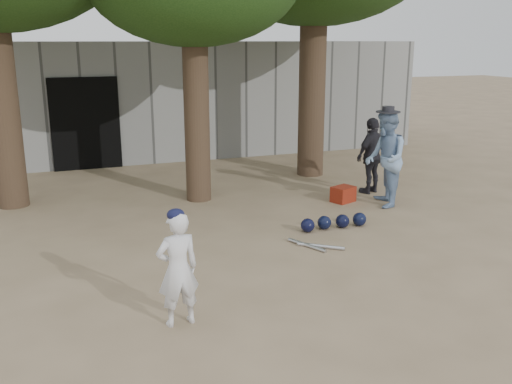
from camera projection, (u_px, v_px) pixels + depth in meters
name	position (u px, v px, depth m)	size (l,w,h in m)	color
ground	(239.00, 288.00, 7.23)	(70.00, 70.00, 0.00)	#937C5E
boy_player	(178.00, 269.00, 6.15)	(0.47, 0.31, 1.29)	silver
spectator_blue	(385.00, 159.00, 10.57)	(0.88, 0.68, 1.81)	#7C9ABF
spectator_dark	(372.00, 156.00, 11.53)	(0.90, 0.38, 1.54)	#232227
red_bag	(343.00, 194.00, 11.03)	(0.42, 0.32, 0.30)	maroon
back_building	(121.00, 96.00, 16.19)	(16.00, 5.24, 3.00)	gray
helmet_row	(334.00, 222.00, 9.45)	(1.19, 0.27, 0.23)	black
bat_pile	(314.00, 246.00, 8.62)	(0.66, 0.70, 0.06)	#B0B1B7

